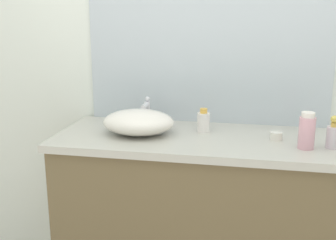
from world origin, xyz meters
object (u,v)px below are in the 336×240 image
at_px(soap_dispenser, 333,135).
at_px(lotion_bottle, 203,122).
at_px(sink_basin, 138,122).
at_px(perfume_bottle, 307,131).
at_px(candle_jar, 276,136).

height_order(soap_dispenser, lotion_bottle, soap_dispenser).
xyz_separation_m(sink_basin, perfume_bottle, (0.79, -0.08, 0.02)).
relative_size(lotion_bottle, candle_jar, 2.13).
bearing_deg(perfume_bottle, candle_jar, 138.63).
relative_size(lotion_bottle, perfume_bottle, 0.73).
distance_m(sink_basin, soap_dispenser, 0.91).
distance_m(soap_dispenser, candle_jar, 0.25).
xyz_separation_m(lotion_bottle, candle_jar, (0.36, -0.08, -0.03)).
xyz_separation_m(soap_dispenser, perfume_bottle, (-0.12, -0.03, 0.02)).
bearing_deg(candle_jar, perfume_bottle, -41.37).
bearing_deg(candle_jar, soap_dispenser, -18.89).
bearing_deg(soap_dispenser, perfume_bottle, -167.02).
relative_size(sink_basin, lotion_bottle, 2.94).
distance_m(perfume_bottle, candle_jar, 0.17).
bearing_deg(soap_dispenser, candle_jar, 161.11).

